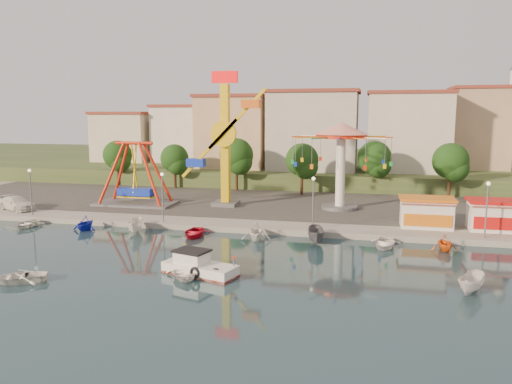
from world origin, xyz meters
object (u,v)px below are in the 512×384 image
(cabin_motorboat, at_px, (198,267))
(skiff, at_px, (472,284))
(kamikaze_tower, at_px, (228,143))
(pirate_ship_ride, at_px, (135,175))
(van, at_px, (17,203))
(wave_swinger, at_px, (341,146))
(rowboat_a, at_px, (184,273))

(cabin_motorboat, height_order, skiff, cabin_motorboat)
(kamikaze_tower, xyz_separation_m, cabin_motorboat, (4.70, -24.58, -7.92))
(pirate_ship_ride, bearing_deg, kamikaze_tower, 7.80)
(van, bearing_deg, wave_swinger, -52.50)
(skiff, bearing_deg, wave_swinger, 138.06)
(pirate_ship_ride, distance_m, van, 14.20)
(rowboat_a, bearing_deg, wave_swinger, 42.42)
(kamikaze_tower, relative_size, cabin_motorboat, 2.70)
(pirate_ship_ride, xyz_separation_m, wave_swinger, (25.41, 2.78, 3.80))
(rowboat_a, bearing_deg, van, 120.39)
(kamikaze_tower, distance_m, skiff, 35.06)
(wave_swinger, height_order, van, wave_swinger)
(skiff, bearing_deg, kamikaze_tower, 160.64)
(kamikaze_tower, relative_size, van, 2.97)
(pirate_ship_ride, height_order, kamikaze_tower, kamikaze_tower)
(cabin_motorboat, xyz_separation_m, van, (-28.73, 16.57, 0.87))
(wave_swinger, height_order, cabin_motorboat, wave_swinger)
(van, bearing_deg, rowboat_a, -98.25)
(kamikaze_tower, height_order, van, kamikaze_tower)
(kamikaze_tower, distance_m, cabin_motorboat, 26.24)
(cabin_motorboat, bearing_deg, kamikaze_tower, 117.16)
(van, bearing_deg, skiff, -84.90)
(wave_swinger, bearing_deg, skiff, -67.89)
(wave_swinger, bearing_deg, cabin_motorboat, -109.25)
(pirate_ship_ride, distance_m, cabin_motorboat, 28.50)
(cabin_motorboat, xyz_separation_m, rowboat_a, (-0.75, -0.96, -0.17))
(rowboat_a, relative_size, van, 0.65)
(rowboat_a, bearing_deg, kamikaze_tower, 71.25)
(skiff, bearing_deg, cabin_motorboat, -153.25)
(wave_swinger, relative_size, skiff, 3.24)
(skiff, bearing_deg, rowboat_a, -150.54)
(pirate_ship_ride, relative_size, kamikaze_tower, 0.61)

